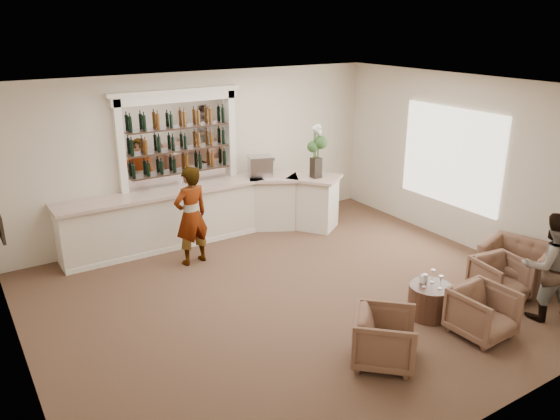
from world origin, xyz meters
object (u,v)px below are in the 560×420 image
object	(u,v)px
bar_counter	(207,213)
armchair_left	(385,338)
armchair_far	(517,264)
flower_vase	(316,148)
armchair_center	(483,312)
guest	(549,266)
espresso_machine	(260,166)
sommelier	(191,216)
armchair_right	(500,279)
cocktail_table	(430,301)

from	to	relation	value
bar_counter	armchair_left	xyz separation A→B (m)	(0.11, -5.09, -0.21)
armchair_far	flower_vase	xyz separation A→B (m)	(-1.38, 3.90, 1.41)
armchair_center	flower_vase	bearing A→B (deg)	82.48
guest	armchair_center	xyz separation A→B (m)	(-1.19, 0.16, -0.48)
armchair_center	armchair_far	world-z (taller)	same
bar_counter	armchair_center	bearing A→B (deg)	-71.98
espresso_machine	armchair_center	bearing A→B (deg)	-65.47
bar_counter	armchair_center	world-z (taller)	bar_counter
bar_counter	sommelier	distance (m)	1.18
sommelier	armchair_left	bearing A→B (deg)	92.07
armchair_center	espresso_machine	xyz separation A→B (m)	(-0.45, 5.38, 0.99)
sommelier	flower_vase	size ratio (longest dim) A/B	1.64
armchair_right	flower_vase	xyz separation A→B (m)	(-0.70, 4.07, 1.42)
armchair_center	cocktail_table	bearing A→B (deg)	103.83
cocktail_table	armchair_far	distance (m)	2.05
armchair_far	bar_counter	bearing A→B (deg)	-158.92
cocktail_table	armchair_left	world-z (taller)	armchair_left
bar_counter	armchair_far	distance (m)	5.82
cocktail_table	sommelier	distance (m)	4.35
armchair_left	armchair_right	size ratio (longest dim) A/B	1.06
armchair_left	flower_vase	bearing A→B (deg)	18.47
cocktail_table	armchair_left	size ratio (longest dim) A/B	0.81
cocktail_table	flower_vase	distance (m)	4.20
bar_counter	armchair_right	distance (m)	5.57
guest	espresso_machine	xyz separation A→B (m)	(-1.64, 5.54, 0.52)
armchair_far	espresso_machine	xyz separation A→B (m)	(-2.28, 4.64, 0.99)
espresso_machine	flower_vase	xyz separation A→B (m)	(0.90, -0.74, 0.42)
bar_counter	armchair_right	size ratio (longest dim) A/B	7.60
sommelier	armchair_center	distance (m)	5.10
bar_counter	sommelier	size ratio (longest dim) A/B	3.13
sommelier	guest	bearing A→B (deg)	119.22
armchair_right	espresso_machine	distance (m)	5.17
bar_counter	flower_vase	xyz separation A→B (m)	(2.18, -0.70, 1.19)
bar_counter	espresso_machine	world-z (taller)	espresso_machine
cocktail_table	armchair_far	xyz separation A→B (m)	(2.05, -0.03, 0.11)
armchair_left	armchair_center	bearing A→B (deg)	-54.97
bar_counter	armchair_center	distance (m)	5.61
armchair_right	espresso_machine	bearing A→B (deg)	116.95
bar_counter	guest	xyz separation A→B (m)	(2.93, -5.50, 0.26)
armchair_left	armchair_right	bearing A→B (deg)	-39.77
flower_vase	armchair_left	bearing A→B (deg)	-115.20
bar_counter	armchair_far	xyz separation A→B (m)	(3.56, -4.60, -0.22)
armchair_left	espresso_machine	xyz separation A→B (m)	(1.17, 5.13, 0.99)
sommelier	armchair_left	world-z (taller)	sommelier
armchair_right	flower_vase	distance (m)	4.37
sommelier	flower_vase	distance (m)	3.02
armchair_left	armchair_far	xyz separation A→B (m)	(3.45, 0.49, -0.01)
cocktail_table	armchair_right	xyz separation A→B (m)	(1.36, -0.21, 0.09)
armchair_center	armchair_right	distance (m)	1.27
cocktail_table	armchair_center	size ratio (longest dim) A/B	0.83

